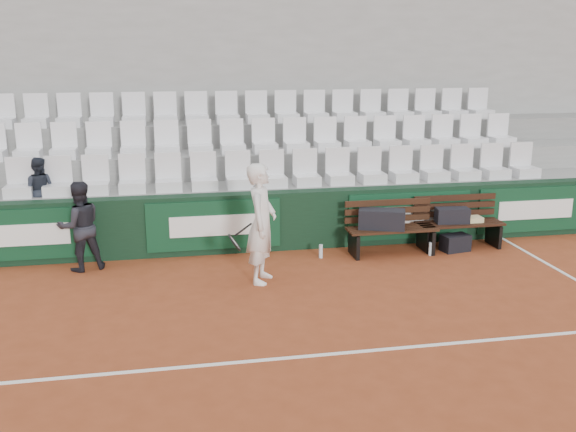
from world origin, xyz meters
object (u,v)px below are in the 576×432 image
Objects in this scene: bench_right at (459,235)px; sports_bag_right at (452,215)px; spectator_c at (36,163)px; sports_bag_ground at (455,243)px; bench_left at (391,241)px; tennis_player at (261,224)px; water_bottle_near at (321,251)px; sports_bag_left at (382,219)px; water_bottle_far at (430,249)px; ball_kid at (80,226)px.

sports_bag_right reaches higher than bench_right.
sports_bag_ground is at bearing 177.66° from spectator_c.
bench_left is 1.18m from sports_bag_right.
sports_bag_right is 1.20× the size of sports_bag_ground.
tennis_player is at bearing -166.49° from sports_bag_ground.
tennis_player is at bearing -159.31° from bench_left.
bench_left is 1.39× the size of spectator_c.
tennis_player reaches higher than water_bottle_near.
sports_bag_right is at bearing 6.45° from bench_left.
sports_bag_ground is 0.26× the size of tennis_player.
sports_bag_left is 3.34× the size of water_bottle_far.
water_bottle_far is (1.83, -0.21, -0.00)m from water_bottle_near.
spectator_c is at bearing 171.71° from bench_right.
spectator_c is (-5.72, 1.14, 1.32)m from bench_left.
sports_bag_ground is 0.53m from water_bottle_far.
water_bottle_far is (0.62, -0.20, -0.11)m from bench_left.
sports_bag_left reaches higher than bench_left.
spectator_c is at bearing 168.35° from sports_bag_left.
tennis_player is at bearing -141.40° from water_bottle_near.
sports_bag_ground is (0.01, -0.18, -0.44)m from sports_bag_right.
water_bottle_near is 3.83m from ball_kid.
ball_kid is (-6.11, 0.19, 0.56)m from sports_bag_ground.
sports_bag_right is 0.40× the size of ball_kid.
sports_bag_left is 0.54× the size of ball_kid.
tennis_player is at bearing -164.44° from bench_right.
bench_left is 1.07× the size of ball_kid.
sports_bag_right is 6.11m from ball_kid.
water_bottle_far is 6.64m from spectator_c.
ball_kid reaches higher than sports_bag_right.
water_bottle_near is 1.00× the size of water_bottle_far.
sports_bag_right is at bearing 33.19° from water_bottle_far.
spectator_c reaches higher than tennis_player.
tennis_player is (-2.94, -0.67, 0.77)m from water_bottle_far.
water_bottle_near is 1.62m from tennis_player.
water_bottle_near is at bearing 173.36° from water_bottle_far.
bench_right is at bearing 2.59° from water_bottle_near.
bench_left is 5.01m from ball_kid.
ball_kid is at bearing 178.33° from sports_bag_left.
sports_bag_ground is 0.33× the size of ball_kid.
sports_bag_left is at bearing 22.28° from tennis_player.
bench_left is at bearing -174.49° from bench_right.
sports_bag_ground is 2.06× the size of water_bottle_near.
sports_bag_ground is 6.14m from ball_kid.
sports_bag_ground is 2.34m from water_bottle_near.
ball_kid is at bearing 179.89° from sports_bag_right.
sports_bag_left is 1.62× the size of sports_bag_ground.
spectator_c is at bearing 170.15° from sports_bag_ground.
water_bottle_far is at bearing 157.16° from ball_kid.
tennis_player is (-2.14, -0.87, 0.27)m from sports_bag_left.
bench_right is 6.27m from ball_kid.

